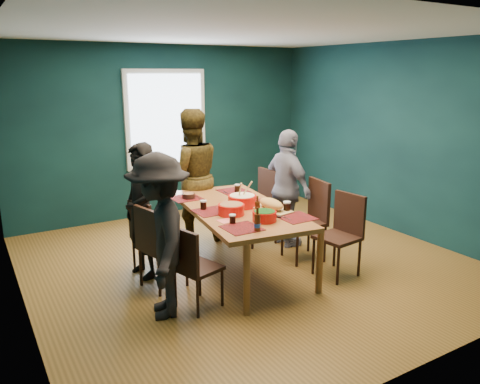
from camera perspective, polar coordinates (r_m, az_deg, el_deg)
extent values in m
cube|color=olive|center=(5.84, 0.89, -8.58)|extent=(5.00, 5.00, 0.01)
cube|color=white|center=(5.39, 1.00, 18.92)|extent=(5.00, 5.00, 0.01)
cube|color=#103737|center=(4.67, -26.12, 1.48)|extent=(0.01, 5.00, 2.70)
cube|color=#103737|center=(7.08, 18.49, 6.17)|extent=(0.01, 5.00, 2.70)
cube|color=#103737|center=(7.67, -9.04, 7.30)|extent=(5.00, 0.01, 2.70)
cube|color=#103737|center=(3.63, 22.25, -1.47)|extent=(5.00, 0.01, 2.70)
cube|color=silver|center=(7.62, -9.01, 8.77)|extent=(1.35, 0.06, 1.55)
cube|color=#A46431|center=(5.35, -0.36, -2.14)|extent=(1.28, 2.16, 0.05)
cylinder|color=#A46431|center=(4.52, 0.82, -10.64)|extent=(0.07, 0.07, 0.73)
cylinder|color=#A46431|center=(5.01, 9.69, -8.25)|extent=(0.07, 0.07, 0.73)
cylinder|color=#A46431|center=(6.09, -8.55, -4.08)|extent=(0.07, 0.07, 0.73)
cylinder|color=#A46431|center=(6.46, -1.16, -2.82)|extent=(0.07, 0.07, 0.73)
cube|color=black|center=(5.58, -10.51, -5.27)|extent=(0.49, 0.49, 0.04)
cube|color=black|center=(5.41, -12.10, -3.40)|extent=(0.15, 0.38, 0.43)
cylinder|color=black|center=(5.44, -10.70, -8.28)|extent=(0.03, 0.03, 0.40)
cylinder|color=black|center=(5.63, -8.00, -7.36)|extent=(0.03, 0.03, 0.40)
cylinder|color=black|center=(5.69, -12.80, -7.35)|extent=(0.03, 0.03, 0.40)
cylinder|color=black|center=(5.88, -10.15, -6.51)|extent=(0.03, 0.03, 0.40)
cube|color=black|center=(5.13, -9.39, -6.69)|extent=(0.50, 0.50, 0.04)
cube|color=black|center=(4.95, -11.29, -4.52)|extent=(0.13, 0.41, 0.46)
cylinder|color=black|center=(4.99, -9.79, -10.22)|extent=(0.03, 0.03, 0.43)
cylinder|color=black|center=(5.18, -6.50, -9.15)|extent=(0.03, 0.03, 0.43)
cylinder|color=black|center=(5.27, -12.01, -8.97)|extent=(0.03, 0.03, 0.43)
cylinder|color=black|center=(5.45, -8.82, -8.02)|extent=(0.03, 0.03, 0.43)
cube|color=black|center=(4.67, -5.10, -9.23)|extent=(0.48, 0.48, 0.04)
cube|color=black|center=(4.47, -6.82, -7.18)|extent=(0.14, 0.38, 0.42)
cylinder|color=black|center=(4.55, -5.17, -12.87)|extent=(0.03, 0.03, 0.39)
cylinder|color=black|center=(4.75, -2.19, -11.58)|extent=(0.03, 0.03, 0.39)
cylinder|color=black|center=(4.77, -7.88, -11.58)|extent=(0.03, 0.03, 0.39)
cylinder|color=black|center=(4.96, -4.92, -10.42)|extent=(0.03, 0.03, 0.39)
cube|color=black|center=(6.35, 2.00, -2.00)|extent=(0.46, 0.46, 0.04)
cube|color=black|center=(6.40, 3.51, 0.58)|extent=(0.06, 0.45, 0.49)
cylinder|color=black|center=(6.18, 1.53, -4.94)|extent=(0.03, 0.03, 0.46)
cylinder|color=black|center=(6.39, 4.39, -4.30)|extent=(0.03, 0.03, 0.46)
cylinder|color=black|center=(6.48, -0.40, -3.99)|extent=(0.03, 0.03, 0.46)
cylinder|color=black|center=(6.69, 2.39, -3.42)|extent=(0.03, 0.03, 0.46)
cube|color=black|center=(5.83, 7.79, -3.65)|extent=(0.51, 0.51, 0.04)
cube|color=black|center=(5.86, 9.60, -0.91)|extent=(0.11, 0.45, 0.49)
cylinder|color=black|center=(5.67, 6.98, -6.86)|extent=(0.03, 0.03, 0.46)
cylinder|color=black|center=(5.86, 10.29, -6.28)|extent=(0.03, 0.03, 0.46)
cylinder|color=black|center=(5.98, 5.18, -5.64)|extent=(0.03, 0.03, 0.46)
cylinder|color=black|center=(6.16, 8.37, -5.14)|extent=(0.03, 0.03, 0.46)
cube|color=black|center=(5.43, 11.77, -5.46)|extent=(0.48, 0.48, 0.04)
cube|color=black|center=(5.50, 13.21, -2.52)|extent=(0.09, 0.43, 0.47)
cylinder|color=black|center=(5.28, 11.86, -8.85)|extent=(0.03, 0.03, 0.44)
cylinder|color=black|center=(5.55, 14.33, -7.83)|extent=(0.03, 0.03, 0.44)
cylinder|color=black|center=(5.50, 8.94, -7.74)|extent=(0.03, 0.03, 0.44)
cylinder|color=black|center=(5.76, 11.45, -6.83)|extent=(0.03, 0.03, 0.44)
imported|color=black|center=(5.35, -11.88, -2.29)|extent=(0.44, 0.61, 1.54)
imported|color=black|center=(6.36, -6.05, 1.91)|extent=(0.99, 0.83, 1.82)
imported|color=silver|center=(6.20, 5.76, 0.40)|extent=(0.39, 0.92, 1.56)
imported|color=black|center=(4.44, -9.74, -5.37)|extent=(0.87, 1.15, 1.58)
cylinder|color=red|center=(5.06, -1.08, -2.14)|extent=(0.29, 0.29, 0.11)
cylinder|color=#4B7D2D|center=(5.05, -1.08, -1.56)|extent=(0.25, 0.25, 0.02)
cylinder|color=red|center=(5.36, 0.27, -1.10)|extent=(0.33, 0.33, 0.13)
cylinder|color=beige|center=(5.34, 0.27, -0.49)|extent=(0.29, 0.29, 0.02)
cylinder|color=tan|center=(5.35, 0.67, 0.08)|extent=(0.10, 0.18, 0.26)
cylinder|color=tan|center=(5.32, -0.03, -0.02)|extent=(0.08, 0.18, 0.26)
cylinder|color=red|center=(4.85, 3.00, -2.96)|extent=(0.25, 0.25, 0.10)
cylinder|color=#144812|center=(4.84, 3.01, -2.43)|extent=(0.22, 0.22, 0.02)
cube|color=tan|center=(5.24, 3.80, -2.14)|extent=(0.32, 0.52, 0.02)
ellipsoid|color=#BF9244|center=(5.22, 3.81, -1.44)|extent=(0.24, 0.41, 0.11)
cube|color=#B4B4BB|center=(5.02, 3.97, -2.69)|extent=(0.10, 0.19, 0.00)
cylinder|color=black|center=(4.92, 4.45, -3.01)|extent=(0.06, 0.11, 0.02)
sphere|color=#155E1A|center=(5.13, 4.49, -1.65)|extent=(0.04, 0.04, 0.04)
sphere|color=#155E1A|center=(5.22, 3.81, -1.37)|extent=(0.04, 0.04, 0.04)
sphere|color=#155E1A|center=(5.30, 3.15, -1.10)|extent=(0.04, 0.04, 0.04)
cylinder|color=black|center=(5.74, -6.28, -0.49)|extent=(0.16, 0.16, 0.06)
cylinder|color=#4B7D2D|center=(5.73, -6.29, -0.23)|extent=(0.13, 0.13, 0.02)
cylinder|color=#451E0C|center=(4.54, 2.13, -3.74)|extent=(0.06, 0.06, 0.17)
cylinder|color=#451E0C|center=(4.50, 2.14, -2.30)|extent=(0.02, 0.02, 0.07)
cylinder|color=#1949B0|center=(4.55, 2.12, -4.08)|extent=(0.06, 0.06, 0.04)
cylinder|color=#451E0C|center=(5.02, 2.13, -2.03)|extent=(0.06, 0.06, 0.16)
cylinder|color=#451E0C|center=(5.00, 2.14, -0.84)|extent=(0.02, 0.02, 0.06)
cylinder|color=black|center=(4.77, -0.92, -3.33)|extent=(0.07, 0.07, 0.09)
cylinder|color=silver|center=(4.76, -0.92, -2.85)|extent=(0.07, 0.07, 0.01)
cylinder|color=black|center=(5.19, 5.74, -1.81)|extent=(0.08, 0.08, 0.11)
cylinder|color=silver|center=(5.18, 5.75, -1.27)|extent=(0.08, 0.08, 0.02)
cylinder|color=black|center=(6.00, -0.33, 0.45)|extent=(0.07, 0.07, 0.10)
cylinder|color=silver|center=(5.99, -0.34, 0.87)|extent=(0.07, 0.07, 0.02)
cylinder|color=black|center=(5.26, -4.48, -1.61)|extent=(0.07, 0.07, 0.10)
cylinder|color=silver|center=(5.25, -4.49, -1.12)|extent=(0.08, 0.08, 0.02)
cube|color=#EE6564|center=(5.58, 1.92, -1.15)|extent=(0.15, 0.15, 0.00)
cube|color=#EE6564|center=(4.86, -1.71, -3.54)|extent=(0.16, 0.16, 0.00)
cube|color=#EE6564|center=(4.93, 6.94, -3.38)|extent=(0.19, 0.19, 0.00)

